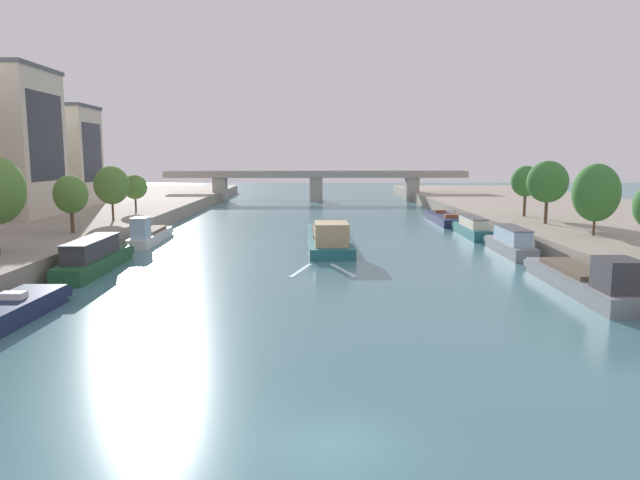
# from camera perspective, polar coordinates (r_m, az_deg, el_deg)

# --- Properties ---
(ground_plane) EXTENTS (400.00, 400.00, 0.00)m
(ground_plane) POSITION_cam_1_polar(r_m,az_deg,el_deg) (20.99, 1.32, -19.32)
(ground_plane) COLOR teal
(quay_left) EXTENTS (36.00, 170.00, 1.98)m
(quay_left) POSITION_cam_1_polar(r_m,az_deg,el_deg) (83.55, -28.17, 1.22)
(quay_left) COLOR gray
(quay_left) RESTS_ON ground
(quay_right) EXTENTS (36.00, 170.00, 1.98)m
(quay_right) POSITION_cam_1_polar(r_m,az_deg,el_deg) (84.19, 27.63, 1.31)
(quay_right) COLOR gray
(quay_right) RESTS_ON ground
(barge_midriver) EXTENTS (4.84, 22.74, 3.26)m
(barge_midriver) POSITION_cam_1_polar(r_m,az_deg,el_deg) (63.71, 0.84, 0.28)
(barge_midriver) COLOR #23666B
(barge_midriver) RESTS_ON ground
(wake_behind_barge) EXTENTS (5.60, 5.93, 0.03)m
(wake_behind_barge) POSITION_cam_1_polar(r_m,az_deg,el_deg) (50.04, 0.17, -2.98)
(wake_behind_barge) COLOR silver
(wake_behind_barge) RESTS_ON ground
(moored_boat_left_upstream) EXTENTS (2.63, 13.93, 2.93)m
(moored_boat_left_upstream) POSITION_cam_1_polar(r_m,az_deg,el_deg) (52.83, -21.25, -1.61)
(moored_boat_left_upstream) COLOR #235633
(moored_boat_left_upstream) RESTS_ON ground
(moored_boat_left_downstream) EXTENTS (2.49, 13.44, 3.29)m
(moored_boat_left_downstream) POSITION_cam_1_polar(r_m,az_deg,el_deg) (68.55, -16.37, 0.52)
(moored_boat_left_downstream) COLOR silver
(moored_boat_left_downstream) RESTS_ON ground
(moored_boat_right_upstream) EXTENTS (3.52, 16.15, 3.31)m
(moored_boat_right_upstream) POSITION_cam_1_polar(r_m,az_deg,el_deg) (45.64, 24.61, -3.58)
(moored_boat_right_upstream) COLOR gray
(moored_boat_right_upstream) RESTS_ON ground
(moored_boat_right_gap_after) EXTENTS (2.56, 11.70, 2.79)m
(moored_boat_right_gap_after) POSITION_cam_1_polar(r_m,az_deg,el_deg) (61.26, 18.18, -0.24)
(moored_boat_right_gap_after) COLOR gray
(moored_boat_right_gap_after) RESTS_ON ground
(moored_boat_right_lone) EXTENTS (2.41, 12.24, 2.49)m
(moored_boat_right_lone) POSITION_cam_1_polar(r_m,az_deg,el_deg) (73.70, 14.65, 1.17)
(moored_boat_right_lone) COLOR #23666B
(moored_boat_right_lone) RESTS_ON ground
(moored_boat_right_downstream) EXTENTS (3.49, 16.28, 2.25)m
(moored_boat_right_downstream) POSITION_cam_1_polar(r_m,az_deg,el_deg) (88.60, 12.06, 2.10)
(moored_boat_right_downstream) COLOR #1E284C
(moored_boat_right_downstream) RESTS_ON ground
(tree_left_past_mid) EXTENTS (3.39, 3.39, 5.88)m
(tree_left_past_mid) POSITION_cam_1_polar(r_m,az_deg,el_deg) (64.14, -23.27, 4.12)
(tree_left_past_mid) COLOR brown
(tree_left_past_mid) RESTS_ON quay_left
(tree_left_second) EXTENTS (4.17, 4.17, 6.63)m
(tree_left_second) POSITION_cam_1_polar(r_m,az_deg,el_deg) (75.04, -19.77, 5.08)
(tree_left_second) COLOR brown
(tree_left_second) RESTS_ON quay_left
(tree_left_midway) EXTENTS (3.39, 3.39, 5.19)m
(tree_left_midway) POSITION_cam_1_polar(r_m,az_deg,el_deg) (86.58, -17.70, 4.97)
(tree_left_midway) COLOR brown
(tree_left_midway) RESTS_ON quay_left
(tree_right_midway) EXTENTS (4.50, 4.50, 7.07)m
(tree_right_midway) POSITION_cam_1_polar(r_m,az_deg,el_deg) (63.03, 25.46, 4.21)
(tree_right_midway) COLOR brown
(tree_right_midway) RESTS_ON quay_right
(tree_right_distant) EXTENTS (4.63, 4.63, 7.27)m
(tree_right_distant) POSITION_cam_1_polar(r_m,az_deg,el_deg) (72.20, 21.43, 5.34)
(tree_right_distant) COLOR brown
(tree_right_distant) RESTS_ON quay_right
(tree_right_end_of_row) EXTENTS (3.74, 3.74, 6.56)m
(tree_right_end_of_row) POSITION_cam_1_polar(r_m,az_deg,el_deg) (80.26, 19.54, 5.44)
(tree_right_end_of_row) COLOR brown
(tree_right_end_of_row) RESTS_ON quay_right
(building_left_far_end) EXTENTS (12.34, 12.49, 19.07)m
(building_left_far_end) POSITION_cam_1_polar(r_m,az_deg,el_deg) (85.81, -28.89, 8.40)
(building_left_far_end) COLOR beige
(building_left_far_end) RESTS_ON quay_left
(building_left_tall) EXTENTS (10.76, 9.90, 15.73)m
(building_left_tall) POSITION_cam_1_polar(r_m,az_deg,el_deg) (101.50, -24.18, 7.56)
(building_left_tall) COLOR beige
(building_left_tall) RESTS_ON quay_left
(bridge_far) EXTENTS (66.47, 4.40, 6.62)m
(bridge_far) POSITION_cam_1_polar(r_m,az_deg,el_deg) (128.93, -0.39, 5.77)
(bridge_far) COLOR #9E998E
(bridge_far) RESTS_ON ground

